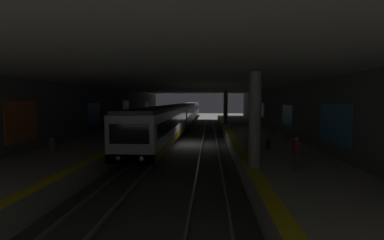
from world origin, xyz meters
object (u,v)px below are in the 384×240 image
(person_waiting_near, at_px, (147,116))
(person_walking_mid, at_px, (125,119))
(pillar_far, at_px, (226,107))
(bench_left_mid, at_px, (274,127))
(bench_right_mid, at_px, (111,125))
(metro_train, at_px, (183,113))
(person_standing_far, at_px, (296,152))
(suitcase_rolling, at_px, (268,144))
(backpack_on_floor, at_px, (148,123))
(bench_left_near, at_px, (292,135))
(bench_left_far, at_px, (254,119))
(pillar_near, at_px, (255,120))
(trash_bin, at_px, (52,144))

(person_waiting_near, relative_size, person_walking_mid, 0.94)
(pillar_far, xyz_separation_m, person_waiting_near, (2.46, 11.32, -1.43))
(pillar_far, bearing_deg, person_waiting_near, 77.72)
(bench_left_mid, height_order, bench_right_mid, same)
(metro_train, bearing_deg, person_standing_far, -165.07)
(person_waiting_near, xyz_separation_m, suitcase_rolling, (-20.26, -13.03, -0.56))
(metro_train, bearing_deg, backpack_on_floor, 159.36)
(bench_left_near, bearing_deg, suitcase_rolling, 139.22)
(bench_left_near, xyz_separation_m, person_standing_far, (-8.16, 2.38, 0.30))
(metro_train, xyz_separation_m, person_waiting_near, (-5.79, 4.77, -0.13))
(bench_left_far, bearing_deg, person_waiting_near, 89.21)
(pillar_near, distance_m, backpack_on_floor, 23.58)
(metro_train, height_order, bench_left_far, metro_train)
(metro_train, xyz_separation_m, bench_left_near, (-23.19, -10.73, -0.45))
(bench_left_far, height_order, trash_bin, bench_left_far)
(pillar_far, relative_size, person_walking_mid, 2.71)
(pillar_near, xyz_separation_m, metro_train, (30.88, 6.55, -1.30))
(bench_left_far, distance_m, person_standing_far, 25.45)
(backpack_on_floor, bearing_deg, person_walking_mid, 138.43)
(metro_train, bearing_deg, trash_bin, 168.59)
(bench_left_near, xyz_separation_m, backpack_on_floor, (13.45, 14.40, -0.32))
(bench_left_mid, relative_size, person_waiting_near, 1.08)
(person_standing_far, distance_m, backpack_on_floor, 24.74)
(metro_train, distance_m, bench_right_mid, 17.11)
(backpack_on_floor, bearing_deg, person_waiting_near, 15.59)
(metro_train, distance_m, bench_left_near, 25.55)
(suitcase_rolling, height_order, backpack_on_floor, suitcase_rolling)
(bench_left_near, xyz_separation_m, bench_left_mid, (5.85, 0.00, 0.00))
(bench_left_far, relative_size, person_walking_mid, 1.01)
(bench_left_far, bearing_deg, trash_bin, 143.08)
(person_standing_far, height_order, backpack_on_floor, person_standing_far)
(backpack_on_floor, bearing_deg, pillar_far, -81.76)
(pillar_near, relative_size, bench_left_near, 2.68)
(bench_left_far, relative_size, person_waiting_near, 1.08)
(bench_right_mid, bearing_deg, metro_train, -21.74)
(pillar_near, relative_size, person_walking_mid, 2.71)
(metro_train, xyz_separation_m, bench_right_mid, (-15.88, 6.33, -0.45))
(pillar_near, xyz_separation_m, bench_left_far, (24.88, -4.18, -1.75))
(bench_left_near, distance_m, trash_bin, 16.96)
(metro_train, height_order, bench_left_mid, metro_train)
(bench_left_far, height_order, person_standing_far, person_standing_far)
(person_walking_mid, distance_m, person_standing_far, 23.82)
(pillar_near, height_order, person_waiting_near, pillar_near)
(bench_left_mid, distance_m, person_waiting_near, 19.33)
(person_waiting_near, xyz_separation_m, person_standing_far, (-25.55, -13.12, -0.03))
(pillar_far, distance_m, person_standing_far, 23.21)
(bench_right_mid, relative_size, suitcase_rolling, 1.93)
(person_walking_mid, bearing_deg, person_waiting_near, -10.19)
(bench_left_near, relative_size, backpack_on_floor, 4.25)
(person_waiting_near, height_order, backpack_on_floor, person_waiting_near)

